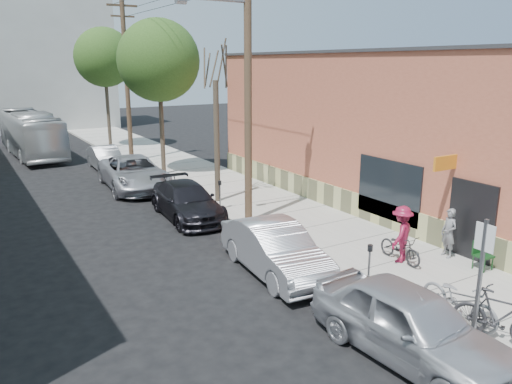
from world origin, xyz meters
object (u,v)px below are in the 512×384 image
tree_leafy_mid (159,61)px  bus (31,134)px  sign_post (481,269)px  cyclist (401,234)px  parked_bike_a (499,317)px  car_0 (410,324)px  parking_meter_far (220,190)px  patron_grey (449,233)px  tree_bare (217,142)px  car_2 (187,201)px  tree_leafy_far (104,57)px  car_1 (275,249)px  car_4 (106,158)px  utility_pole_near (247,83)px  parked_bike_b (459,299)px  patio_chair_a (483,256)px  parking_meter_near (369,259)px  car_3 (134,173)px

tree_leafy_mid → bus: size_ratio=0.77×
sign_post → cyclist: bearing=63.1°
parked_bike_a → car_0: car_0 is taller
parking_meter_far → sign_post: bearing=-89.5°
parking_meter_far → patron_grey: (3.73, -8.38, -0.05)m
tree_bare → car_2: tree_bare is taller
tree_leafy_far → car_1: tree_leafy_far is taller
sign_post → patron_grey: (3.63, 3.57, -0.90)m
parked_bike_a → car_4: bearing=71.9°
utility_pole_near → parked_bike_b: utility_pole_near is taller
bus → parked_bike_b: bearing=-82.3°
sign_post → patio_chair_a: 4.53m
parked_bike_b → car_2: 11.47m
parking_meter_near → car_4: (-1.69, 20.15, -0.31)m
patron_grey → bus: 28.32m
parking_meter_near → tree_leafy_far: tree_leafy_far is taller
parked_bike_a → tree_leafy_far: bearing=66.5°
tree_leafy_mid → patio_chair_a: tree_leafy_mid is taller
utility_pole_near → car_1: 6.57m
parked_bike_b → patron_grey: bearing=41.2°
sign_post → patio_chair_a: sign_post is taller
parked_bike_b → utility_pole_near: bearing=92.2°
car_0 → parking_meter_far: bearing=79.4°
tree_leafy_far → car_4: bearing=-107.3°
parking_meter_near → tree_bare: tree_bare is taller
utility_pole_near → parked_bike_b: 10.35m
tree_leafy_far → bus: (-5.26, 0.07, -4.99)m
tree_bare → car_0: size_ratio=1.12×
tree_leafy_mid → parking_meter_far: bearing=-94.0°
car_1 → patio_chair_a: bearing=-26.7°
parked_bike_b → car_1: car_1 is taller
tree_leafy_far → patron_grey: size_ratio=5.35×
tree_bare → car_4: tree_bare is taller
tree_leafy_far → car_1: (-2.00, -24.94, -5.71)m
parking_meter_near → patron_grey: 3.75m
parked_bike_b → car_2: car_2 is taller
patio_chair_a → car_2: (-5.22, 9.70, 0.11)m
tree_bare → parked_bike_a: tree_bare is taller
car_3 → patio_chair_a: bearing=-65.7°
bus → car_4: bearing=-69.8°
utility_pole_near → parked_bike_a: (0.36, -10.27, -4.66)m
tree_bare → car_3: tree_bare is taller
sign_post → tree_leafy_mid: size_ratio=0.34×
bus → parked_bike_a: bearing=-82.8°
cyclist → car_3: size_ratio=0.30×
parking_meter_far → parked_bike_a: 12.28m
utility_pole_near → car_4: utility_pole_near is taller
parking_meter_near → patio_chair_a: bearing=-12.5°
patio_chair_a → bus: size_ratio=0.08×
bus → sign_post: bearing=-83.4°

